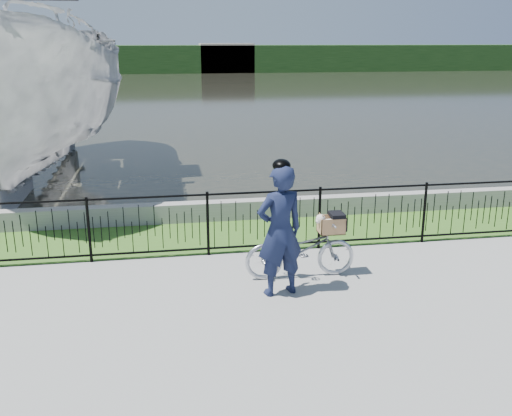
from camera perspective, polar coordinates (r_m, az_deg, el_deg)
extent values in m
plane|color=gray|center=(8.78, 2.74, -8.03)|extent=(120.00, 120.00, 0.00)
cube|color=#38631F|center=(11.16, -0.08, -2.54)|extent=(60.00, 2.00, 0.01)
plane|color=black|center=(41.00, -7.21, 11.29)|extent=(120.00, 120.00, 0.00)
cube|color=gray|center=(12.04, -0.86, -0.12)|extent=(60.00, 0.30, 0.40)
cube|color=#214319|center=(67.86, -8.33, 14.54)|extent=(120.00, 6.00, 3.00)
cube|color=#ADA08A|center=(67.80, -24.14, 13.74)|extent=(8.00, 4.00, 4.00)
cube|color=#ADA08A|center=(66.78, -2.97, 14.74)|extent=(6.00, 3.00, 3.20)
imported|color=#AAADB6|center=(9.04, 4.44, -4.16)|extent=(1.76, 0.61, 0.92)
cube|color=black|center=(9.08, 7.49, -2.47)|extent=(0.38, 0.18, 0.02)
cube|color=#A5774C|center=(9.08, 7.49, -2.42)|extent=(0.40, 0.29, 0.01)
cube|color=#A5774C|center=(9.16, 7.27, -1.42)|extent=(0.40, 0.01, 0.26)
cube|color=#A5774C|center=(8.92, 7.77, -1.94)|extent=(0.40, 0.02, 0.26)
cube|color=#A5774C|center=(9.10, 8.67, -1.61)|extent=(0.02, 0.29, 0.26)
cube|color=#A5774C|center=(8.99, 6.35, -1.74)|extent=(0.01, 0.29, 0.26)
cube|color=black|center=(9.02, 8.09, -0.67)|extent=(0.22, 0.30, 0.06)
cube|color=black|center=(9.09, 8.79, -1.44)|extent=(0.02, 0.30, 0.21)
ellipsoid|color=silver|center=(9.04, 7.40, -1.70)|extent=(0.31, 0.22, 0.20)
sphere|color=silver|center=(8.94, 6.48, -1.10)|extent=(0.15, 0.15, 0.15)
sphere|color=silver|center=(8.92, 6.20, -1.34)|extent=(0.07, 0.07, 0.07)
sphere|color=black|center=(8.90, 6.06, -1.39)|extent=(0.02, 0.02, 0.02)
cone|color=olive|center=(8.98, 6.39, -0.62)|extent=(0.06, 0.08, 0.08)
cone|color=olive|center=(8.89, 6.69, -0.80)|extent=(0.06, 0.08, 0.08)
imported|color=#141A37|center=(8.27, 2.40, -2.31)|extent=(0.81, 0.63, 1.96)
ellipsoid|color=black|center=(8.01, 2.49, 4.21)|extent=(0.26, 0.29, 0.18)
imported|color=#B7B7B7|center=(16.17, -20.85, 10.36)|extent=(4.68, 11.58, 4.42)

